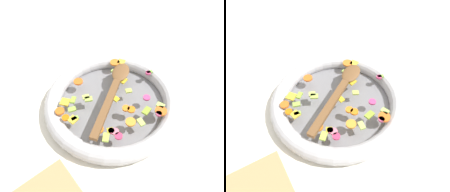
% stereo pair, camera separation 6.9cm
% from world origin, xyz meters
% --- Properties ---
extents(ground_plane, '(4.00, 4.00, 0.00)m').
position_xyz_m(ground_plane, '(0.00, 0.00, 0.00)').
color(ground_plane, silver).
extents(skillet, '(0.44, 0.44, 0.05)m').
position_xyz_m(skillet, '(0.00, 0.00, 0.02)').
color(skillet, slate).
rests_on(skillet, ground_plane).
extents(chopped_vegetables, '(0.30, 0.35, 0.01)m').
position_xyz_m(chopped_vegetables, '(-0.02, 0.01, 0.05)').
color(chopped_vegetables, orange).
rests_on(chopped_vegetables, skillet).
extents(wooden_spoon, '(0.21, 0.29, 0.01)m').
position_xyz_m(wooden_spoon, '(0.01, -0.02, 0.06)').
color(wooden_spoon, brown).
rests_on(wooden_spoon, chopped_vegetables).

